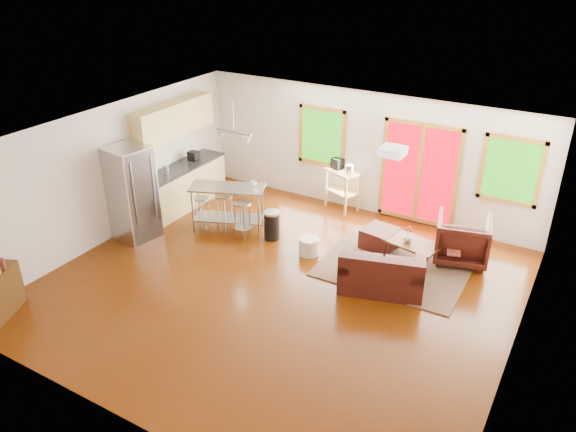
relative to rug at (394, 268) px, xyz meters
The scene contains 28 objects.
floor 2.12m from the rug, 134.70° to the right, with size 7.50×7.00×0.02m, color #381602.
ceiling 3.35m from the rug, 134.70° to the right, with size 7.50×7.00×0.02m, color silver.
back_wall 2.81m from the rug, 126.72° to the left, with size 7.50×0.02×2.60m, color beige.
left_wall 5.61m from the rug, 163.98° to the right, with size 0.02×7.00×2.60m, color beige.
right_wall 3.01m from the rug, 33.64° to the right, with size 0.02×7.00×2.60m, color beige.
front_wall 5.39m from the rug, 106.57° to the right, with size 7.50×0.02×2.60m, color beige.
window_left 3.50m from the rug, 141.94° to the left, with size 1.10×0.05×1.30m.
french_doors 2.25m from the rug, 98.53° to the left, with size 1.60×0.05×2.10m.
window_right 2.83m from the rug, 54.21° to the left, with size 1.10×0.05×1.30m.
rug is the anchor object (origin of this frame).
loveseat 0.80m from the rug, 86.49° to the right, with size 1.55×1.14×0.74m.
coffee_table 0.56m from the rug, 67.84° to the left, with size 1.07×0.77×0.39m.
armchair 1.38m from the rug, 43.68° to the left, with size 0.92×0.87×0.95m, color black.
ottoman 0.80m from the rug, 131.64° to the left, with size 0.60×0.60×0.40m, color black.
pouf 1.60m from the rug, 168.79° to the right, with size 0.37×0.37×0.33m, color beige.
vase 0.64m from the rug, 78.45° to the left, with size 0.18×0.18×0.29m.
book 1.04m from the rug, 24.04° to the left, with size 0.23×0.03×0.31m, color maroon.
cabinets 5.07m from the rug, behind, with size 0.64×2.24×2.30m.
refrigerator 5.12m from the rug, 163.75° to the right, with size 0.85×0.83×1.87m.
island 3.53m from the rug, behind, with size 1.58×1.10×0.93m.
cup 3.17m from the rug, behind, with size 0.12×0.09×0.12m, color silver.
bar_stool_a 4.03m from the rug, behind, with size 0.33×0.33×0.64m.
bar_stool_b 3.57m from the rug, behind, with size 0.41×0.41×0.76m.
bar_stool_c 3.07m from the rug, behind, with size 0.38×0.38×0.79m.
trash_can 2.50m from the rug, behind, with size 0.39×0.39×0.59m.
kitchen_cart 2.74m from the rug, 136.51° to the left, with size 0.85×0.71×1.11m.
ceiling_flush 2.68m from the rug, 83.27° to the right, with size 0.35×0.35×0.12m, color white.
pendant_light 3.88m from the rug, behind, with size 0.80×0.18×0.79m.
Camera 1 is at (4.18, -6.88, 5.33)m, focal length 35.00 mm.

